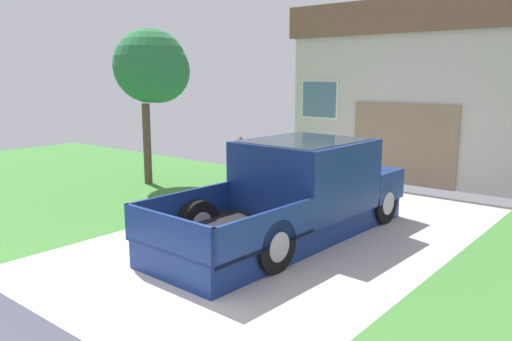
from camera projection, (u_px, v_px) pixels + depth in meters
The scene contains 5 objects.
pickup_truck at pixel (301, 192), 9.06m from camera, with size 2.07×5.31×1.68m.
person_with_hat at pixel (241, 172), 10.02m from camera, with size 0.52×0.42×1.64m.
handbag at pixel (241, 213), 9.94m from camera, with size 0.29×0.21×0.43m.
house_with_garage at pixel (463, 90), 14.72m from camera, with size 8.34×5.82×4.75m.
front_yard_tree at pixel (153, 68), 13.07m from camera, with size 2.00×1.91×4.01m.
Camera 1 is at (4.99, -2.68, 2.80)m, focal length 35.51 mm.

